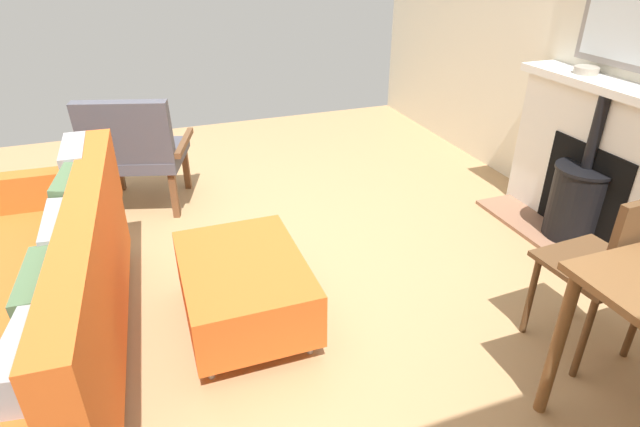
# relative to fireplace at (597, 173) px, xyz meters

# --- Properties ---
(ground_plane) EXTENTS (4.85, 5.56, 0.01)m
(ground_plane) POSITION_rel_fireplace_xyz_m (2.22, -0.36, -0.46)
(ground_plane) COLOR tan
(wall_left) EXTENTS (0.12, 5.56, 2.72)m
(wall_left) POSITION_rel_fireplace_xyz_m (-0.21, -0.36, 0.91)
(wall_left) COLOR silver
(wall_left) RESTS_ON ground
(fireplace) EXTENTS (0.53, 1.40, 1.00)m
(fireplace) POSITION_rel_fireplace_xyz_m (0.00, 0.00, 0.00)
(fireplace) COLOR #93664C
(fireplace) RESTS_ON ground
(mantel_bowl_near) EXTENTS (0.15, 0.15, 0.04)m
(mantel_bowl_near) POSITION_rel_fireplace_xyz_m (-0.03, -0.30, 0.57)
(mantel_bowl_near) COLOR #9E9384
(mantel_bowl_near) RESTS_ON fireplace
(sofa) EXTENTS (0.97, 1.91, 0.82)m
(sofa) POSITION_rel_fireplace_xyz_m (3.20, 0.12, -0.09)
(sofa) COLOR #B2B2B7
(sofa) RESTS_ON ground
(ottoman) EXTENTS (0.59, 0.81, 0.37)m
(ottoman) POSITION_rel_fireplace_xyz_m (2.28, 0.10, -0.22)
(ottoman) COLOR #B2B2B7
(ottoman) RESTS_ON ground
(armchair_accent) EXTENTS (0.80, 0.74, 0.85)m
(armchair_accent) POSITION_rel_fireplace_xyz_m (2.69, -1.39, 0.02)
(armchair_accent) COLOR brown
(armchair_accent) RESTS_ON ground
(dining_chair_near_fireplace) EXTENTS (0.42, 0.42, 0.87)m
(dining_chair_near_fireplace) POSITION_rel_fireplace_xyz_m (0.82, 0.88, 0.07)
(dining_chair_near_fireplace) COLOR brown
(dining_chair_near_fireplace) RESTS_ON ground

